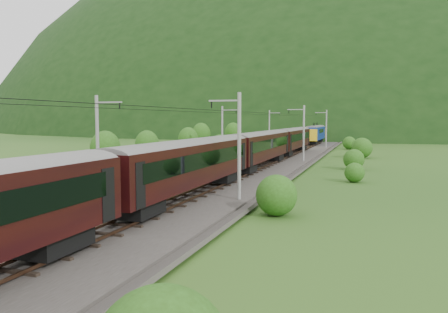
% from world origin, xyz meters
% --- Properties ---
extents(ground, '(600.00, 600.00, 0.00)m').
position_xyz_m(ground, '(0.00, 0.00, 0.00)').
color(ground, '#224B17').
rests_on(ground, ground).
extents(railbed, '(14.00, 220.00, 0.30)m').
position_xyz_m(railbed, '(0.00, 10.00, 0.15)').
color(railbed, '#38332D').
rests_on(railbed, ground).
extents(track_left, '(2.40, 220.00, 0.27)m').
position_xyz_m(track_left, '(-2.40, 10.00, 0.37)').
color(track_left, '#523423').
rests_on(track_left, railbed).
extents(track_right, '(2.40, 220.00, 0.27)m').
position_xyz_m(track_right, '(2.40, 10.00, 0.37)').
color(track_right, '#523423').
rests_on(track_right, railbed).
extents(catenary_left, '(2.54, 192.28, 8.00)m').
position_xyz_m(catenary_left, '(-6.12, 32.00, 4.50)').
color(catenary_left, gray).
rests_on(catenary_left, railbed).
extents(catenary_right, '(2.54, 192.28, 8.00)m').
position_xyz_m(catenary_right, '(6.12, 32.00, 4.50)').
color(catenary_right, gray).
rests_on(catenary_right, railbed).
extents(overhead_wires, '(4.83, 198.00, 0.03)m').
position_xyz_m(overhead_wires, '(0.00, 10.00, 7.10)').
color(overhead_wires, black).
rests_on(overhead_wires, ground).
extents(mountain_main, '(504.00, 360.00, 244.00)m').
position_xyz_m(mountain_main, '(0.00, 260.00, 0.00)').
color(mountain_main, black).
rests_on(mountain_main, ground).
extents(mountain_ridge, '(336.00, 280.00, 132.00)m').
position_xyz_m(mountain_ridge, '(-120.00, 300.00, 0.00)').
color(mountain_ridge, black).
rests_on(mountain_ridge, ground).
extents(train, '(2.98, 142.57, 5.18)m').
position_xyz_m(train, '(2.40, 10.45, 3.53)').
color(train, black).
rests_on(train, ground).
extents(hazard_post_near, '(0.18, 0.18, 1.69)m').
position_xyz_m(hazard_post_near, '(-0.44, 26.71, 1.15)').
color(hazard_post_near, red).
rests_on(hazard_post_near, railbed).
extents(hazard_post_far, '(0.17, 0.17, 1.64)m').
position_xyz_m(hazard_post_far, '(0.13, 38.05, 1.12)').
color(hazard_post_far, red).
rests_on(hazard_post_far, railbed).
extents(signal, '(0.25, 0.25, 2.27)m').
position_xyz_m(signal, '(-3.98, 23.32, 1.63)').
color(signal, black).
rests_on(signal, railbed).
extents(vegetation_left, '(13.65, 147.64, 5.97)m').
position_xyz_m(vegetation_left, '(-13.89, 19.24, 2.31)').
color(vegetation_left, '#274C14').
rests_on(vegetation_left, ground).
extents(vegetation_right, '(7.26, 104.29, 2.98)m').
position_xyz_m(vegetation_right, '(12.42, 13.99, 1.28)').
color(vegetation_right, '#274C14').
rests_on(vegetation_right, ground).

